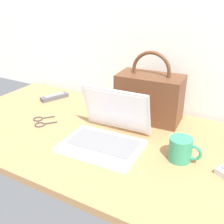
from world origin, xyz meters
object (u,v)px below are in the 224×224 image
object	(u,v)px
coffee_mug	(181,149)
remote_control_near	(54,97)
eyeglasses	(40,122)
handbag	(149,96)
laptop	(107,133)

from	to	relation	value
coffee_mug	remote_control_near	distance (m)	0.84
eyeglasses	handbag	world-z (taller)	handbag
remote_control_near	handbag	xyz separation A→B (m)	(0.57, 0.02, 0.10)
coffee_mug	eyeglasses	size ratio (longest dim) A/B	0.89
laptop	eyeglasses	bearing A→B (deg)	179.53
laptop	handbag	world-z (taller)	handbag
laptop	remote_control_near	bearing A→B (deg)	152.00
handbag	laptop	bearing A→B (deg)	-102.12
laptop	coffee_mug	bearing A→B (deg)	5.50
coffee_mug	eyeglasses	distance (m)	0.67
laptop	coffee_mug	distance (m)	0.30
eyeglasses	handbag	size ratio (longest dim) A/B	0.42
coffee_mug	eyeglasses	world-z (taller)	coffee_mug
coffee_mug	laptop	bearing A→B (deg)	-174.50
coffee_mug	handbag	bearing A→B (deg)	131.80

